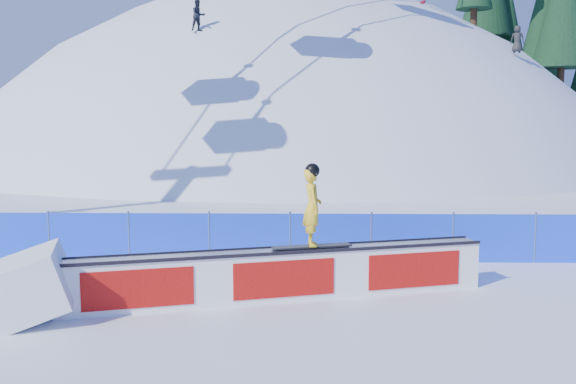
{
  "coord_description": "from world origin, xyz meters",
  "views": [
    {
      "loc": [
        1.29,
        -11.08,
        3.5
      ],
      "look_at": [
        0.99,
        2.67,
        1.94
      ],
      "focal_mm": 40.0,
      "sensor_mm": 36.0,
      "label": 1
    }
  ],
  "objects": [
    {
      "name": "ground",
      "position": [
        0.0,
        0.0,
        0.0
      ],
      "size": [
        160.0,
        160.0,
        0.0
      ],
      "primitive_type": "plane",
      "color": "white",
      "rests_on": "ground"
    },
    {
      "name": "snow_hill",
      "position": [
        0.0,
        42.0,
        -18.0
      ],
      "size": [
        64.0,
        64.0,
        64.0
      ],
      "color": "silver",
      "rests_on": "ground"
    },
    {
      "name": "safety_fence",
      "position": [
        0.0,
        4.5,
        0.6
      ],
      "size": [
        22.05,
        0.05,
        1.3
      ],
      "color": "blue",
      "rests_on": "ground"
    },
    {
      "name": "rail_box",
      "position": [
        0.88,
        1.14,
        0.5
      ],
      "size": [
        8.2,
        2.96,
        1.01
      ],
      "rotation": [
        0.0,
        0.0,
        0.29
      ],
      "color": "white",
      "rests_on": "ground"
    },
    {
      "name": "snowboarder",
      "position": [
        1.49,
        1.32,
        1.82
      ],
      "size": [
        1.6,
        0.73,
        1.65
      ],
      "rotation": [
        0.0,
        0.0,
        1.71
      ],
      "color": "black",
      "rests_on": "rail_box"
    }
  ]
}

